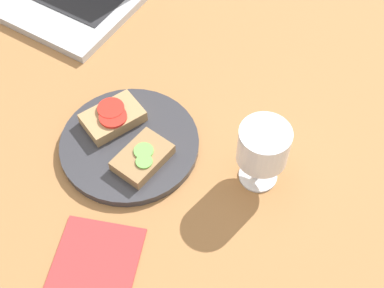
{
  "coord_description": "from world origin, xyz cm",
  "views": [
    {
      "loc": [
        37.74,
        -41.79,
        79.94
      ],
      "look_at": [
        10.89,
        1.7,
        8.0
      ],
      "focal_mm": 50.0,
      "sensor_mm": 36.0,
      "label": 1
    }
  ],
  "objects_px": {
    "sandwich_with_tomato": "(113,117)",
    "napkin": "(96,262)",
    "sandwich_with_cucumber": "(143,158)",
    "plate": "(128,143)",
    "wine_glass": "(263,148)"
  },
  "relations": [
    {
      "from": "sandwich_with_tomato",
      "to": "napkin",
      "type": "distance_m",
      "value": 0.26
    },
    {
      "from": "sandwich_with_tomato",
      "to": "sandwich_with_cucumber",
      "type": "bearing_deg",
      "value": -24.22
    },
    {
      "from": "sandwich_with_tomato",
      "to": "plate",
      "type": "bearing_deg",
      "value": -24.12
    },
    {
      "from": "wine_glass",
      "to": "napkin",
      "type": "relative_size",
      "value": 0.93
    },
    {
      "from": "sandwich_with_tomato",
      "to": "wine_glass",
      "type": "xyz_separation_m",
      "value": [
        0.27,
        0.04,
        0.06
      ]
    },
    {
      "from": "sandwich_with_cucumber",
      "to": "napkin",
      "type": "relative_size",
      "value": 0.76
    },
    {
      "from": "sandwich_with_cucumber",
      "to": "napkin",
      "type": "bearing_deg",
      "value": -78.32
    },
    {
      "from": "plate",
      "to": "sandwich_with_tomato",
      "type": "height_order",
      "value": "sandwich_with_tomato"
    },
    {
      "from": "sandwich_with_cucumber",
      "to": "wine_glass",
      "type": "distance_m",
      "value": 0.2
    },
    {
      "from": "sandwich_with_cucumber",
      "to": "wine_glass",
      "type": "height_order",
      "value": "wine_glass"
    },
    {
      "from": "plate",
      "to": "sandwich_with_cucumber",
      "type": "height_order",
      "value": "sandwich_with_cucumber"
    },
    {
      "from": "wine_glass",
      "to": "napkin",
      "type": "xyz_separation_m",
      "value": [
        -0.14,
        -0.27,
        -0.08
      ]
    },
    {
      "from": "sandwich_with_tomato",
      "to": "wine_glass",
      "type": "distance_m",
      "value": 0.28
    },
    {
      "from": "plate",
      "to": "napkin",
      "type": "height_order",
      "value": "plate"
    },
    {
      "from": "plate",
      "to": "wine_glass",
      "type": "height_order",
      "value": "wine_glass"
    }
  ]
}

